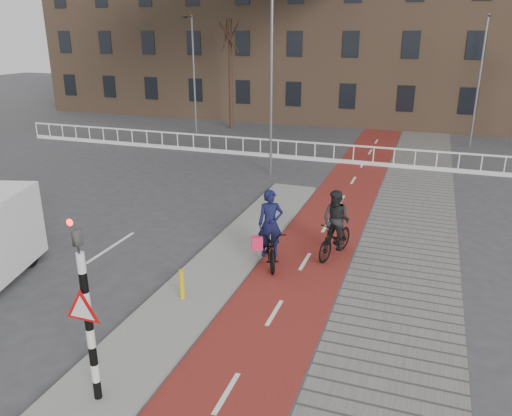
% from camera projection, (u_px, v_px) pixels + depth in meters
% --- Properties ---
extents(ground, '(120.00, 120.00, 0.00)m').
position_uv_depth(ground, '(180.00, 347.00, 10.68)').
color(ground, '#38383A').
rests_on(ground, ground).
extents(bike_lane, '(2.50, 60.00, 0.01)m').
position_uv_depth(bike_lane, '(337.00, 208.00, 19.11)').
color(bike_lane, maroon).
rests_on(bike_lane, ground).
extents(sidewalk, '(3.00, 60.00, 0.01)m').
position_uv_depth(sidewalk, '(413.00, 217.00, 18.23)').
color(sidewalk, slate).
rests_on(sidewalk, ground).
extents(curb_island, '(1.80, 16.00, 0.12)m').
position_uv_depth(curb_island, '(223.00, 263.00, 14.44)').
color(curb_island, gray).
rests_on(curb_island, ground).
extents(traffic_signal, '(0.80, 0.80, 3.68)m').
position_uv_depth(traffic_signal, '(86.00, 308.00, 8.41)').
color(traffic_signal, black).
rests_on(traffic_signal, curb_island).
extents(bollard, '(0.12, 0.12, 0.77)m').
position_uv_depth(bollard, '(182.00, 284.00, 12.30)').
color(bollard, gold).
rests_on(bollard, curb_island).
extents(cyclist_near, '(1.57, 2.28, 2.21)m').
position_uv_depth(cyclist_near, '(270.00, 239.00, 14.34)').
color(cyclist_near, black).
rests_on(cyclist_near, bike_lane).
extents(cyclist_far, '(1.09, 1.99, 2.05)m').
position_uv_depth(cyclist_far, '(336.00, 230.00, 14.74)').
color(cyclist_far, black).
rests_on(cyclist_far, bike_lane).
extents(railing, '(28.00, 0.10, 0.99)m').
position_uv_depth(railing, '(243.00, 149.00, 27.26)').
color(railing, silver).
rests_on(railing, ground).
extents(townhouse_row, '(46.00, 10.00, 15.90)m').
position_uv_depth(townhouse_row, '(338.00, 12.00, 37.47)').
color(townhouse_row, '#7F6047').
rests_on(townhouse_row, ground).
extents(tree_mid, '(0.27, 0.27, 7.21)m').
position_uv_depth(tree_mid, '(231.00, 75.00, 33.82)').
color(tree_mid, black).
rests_on(tree_mid, ground).
extents(streetlight_near, '(0.12, 0.12, 8.46)m').
position_uv_depth(streetlight_near, '(271.00, 83.00, 22.35)').
color(streetlight_near, slate).
rests_on(streetlight_near, ground).
extents(streetlight_left, '(0.12, 0.12, 7.35)m').
position_uv_depth(streetlight_left, '(194.00, 77.00, 31.77)').
color(streetlight_left, slate).
rests_on(streetlight_left, ground).
extents(streetlight_right, '(0.12, 0.12, 7.32)m').
position_uv_depth(streetlight_right, '(479.00, 83.00, 28.20)').
color(streetlight_right, slate).
rests_on(streetlight_right, ground).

